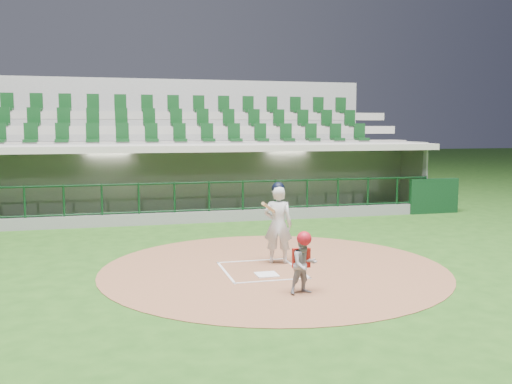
# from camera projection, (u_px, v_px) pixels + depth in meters

# --- Properties ---
(ground) EXTENTS (120.00, 120.00, 0.00)m
(ground) POSITION_uv_depth(u_px,v_px,m) (258.00, 267.00, 12.02)
(ground) COLOR #1F4814
(ground) RESTS_ON ground
(dirt_circle) EXTENTS (7.20, 7.20, 0.01)m
(dirt_circle) POSITION_uv_depth(u_px,v_px,m) (274.00, 268.00, 11.90)
(dirt_circle) COLOR brown
(dirt_circle) RESTS_ON ground
(home_plate) EXTENTS (0.43, 0.43, 0.02)m
(home_plate) POSITION_uv_depth(u_px,v_px,m) (267.00, 275.00, 11.34)
(home_plate) COLOR white
(home_plate) RESTS_ON dirt_circle
(batter_box_chalk) EXTENTS (1.55, 1.80, 0.01)m
(batter_box_chalk) POSITION_uv_depth(u_px,v_px,m) (261.00, 270.00, 11.73)
(batter_box_chalk) COLOR white
(batter_box_chalk) RESTS_ON ground
(dugout_structure) EXTENTS (16.40, 3.70, 3.00)m
(dugout_structure) POSITION_uv_depth(u_px,v_px,m) (204.00, 186.00, 19.46)
(dugout_structure) COLOR gray
(dugout_structure) RESTS_ON ground
(seating_deck) EXTENTS (17.00, 6.72, 5.15)m
(seating_deck) POSITION_uv_depth(u_px,v_px,m) (187.00, 166.00, 22.35)
(seating_deck) COLOR gray
(seating_deck) RESTS_ON ground
(batter) EXTENTS (0.90, 0.95, 1.77)m
(batter) POSITION_uv_depth(u_px,v_px,m) (278.00, 223.00, 12.26)
(batter) COLOR silver
(batter) RESTS_ON dirt_circle
(catcher) EXTENTS (0.56, 0.47, 1.12)m
(catcher) POSITION_uv_depth(u_px,v_px,m) (304.00, 262.00, 10.03)
(catcher) COLOR #96969B
(catcher) RESTS_ON dirt_circle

